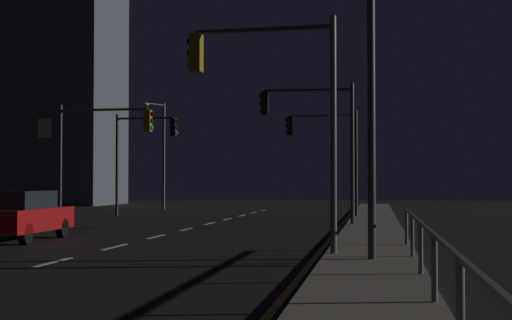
# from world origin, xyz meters

# --- Properties ---
(ground_plane) EXTENTS (112.00, 112.00, 0.00)m
(ground_plane) POSITION_xyz_m (0.00, 17.50, 0.00)
(ground_plane) COLOR black
(ground_plane) RESTS_ON ground
(sidewalk_right) EXTENTS (2.18, 77.00, 0.14)m
(sidewalk_right) POSITION_xyz_m (7.20, 17.50, 0.07)
(sidewalk_right) COLOR gray
(sidewalk_right) RESTS_ON ground
(lane_markings_center) EXTENTS (0.14, 50.00, 0.01)m
(lane_markings_center) POSITION_xyz_m (0.00, 21.00, 0.01)
(lane_markings_center) COLOR silver
(lane_markings_center) RESTS_ON ground
(lane_edge_line) EXTENTS (0.14, 53.00, 0.01)m
(lane_edge_line) POSITION_xyz_m (5.86, 22.50, 0.01)
(lane_edge_line) COLOR gold
(lane_edge_line) RESTS_ON ground
(car) EXTENTS (1.99, 4.47, 1.57)m
(car) POSITION_xyz_m (-3.71, 18.68, 0.82)
(car) COLOR #B71414
(car) RESTS_ON ground
(traffic_light_overhead_east) EXTENTS (3.67, 0.52, 5.36)m
(traffic_light_overhead_east) POSITION_xyz_m (4.80, 34.53, 3.90)
(traffic_light_overhead_east) COLOR #2D3033
(traffic_light_overhead_east) RESTS_ON sidewalk_right
(traffic_light_near_right) EXTENTS (4.43, 0.38, 5.30)m
(traffic_light_near_right) POSITION_xyz_m (-4.67, 28.01, 3.76)
(traffic_light_near_right) COLOR #2D3033
(traffic_light_near_right) RESTS_ON ground
(traffic_light_far_right) EXTENTS (3.76, 0.44, 5.71)m
(traffic_light_far_right) POSITION_xyz_m (4.78, 14.81, 4.14)
(traffic_light_far_right) COLOR #4C4C51
(traffic_light_far_right) RESTS_ON sidewalk_right
(traffic_light_far_center) EXTENTS (3.94, 0.42, 5.77)m
(traffic_light_far_center) POSITION_xyz_m (4.76, 27.38, 4.19)
(traffic_light_far_center) COLOR #38383D
(traffic_light_far_center) RESTS_ON sidewalk_right
(traffic_light_mid_left) EXTENTS (3.55, 0.43, 5.56)m
(traffic_light_mid_left) POSITION_xyz_m (-5.12, 35.34, 3.89)
(traffic_light_mid_left) COLOR #2D3033
(traffic_light_mid_left) RESTS_ON ground
(street_lamp_median) EXTENTS (2.27, 0.75, 7.17)m
(street_lamp_median) POSITION_xyz_m (6.87, 13.47, 4.49)
(street_lamp_median) COLOR #2D3033
(street_lamp_median) RESTS_ON sidewalk_right
(street_lamp_far_end) EXTENTS (1.21, 1.79, 7.09)m
(street_lamp_far_end) POSITION_xyz_m (-6.66, 43.79, 4.28)
(street_lamp_far_end) COLOR #4C4C51
(street_lamp_far_end) RESTS_ON ground
(barrier_fence) EXTENTS (0.09, 19.63, 0.98)m
(barrier_fence) POSITION_xyz_m (8.14, 7.77, 0.88)
(barrier_fence) COLOR #59595E
(barrier_fence) RESTS_ON sidewalk_right
(building_distant) EXTENTS (18.48, 8.14, 28.25)m
(building_distant) POSITION_xyz_m (-23.22, 54.63, 14.12)
(building_distant) COLOR #4C515B
(building_distant) RESTS_ON ground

